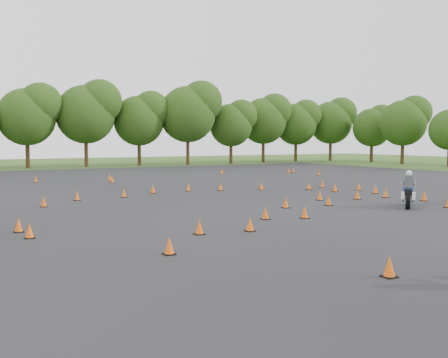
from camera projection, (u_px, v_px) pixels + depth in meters
name	position (u px, v px, depth m)	size (l,w,h in m)	color
ground	(273.00, 215.00, 20.10)	(140.00, 140.00, 0.00)	#2D5119
asphalt_pad	(205.00, 200.00, 25.30)	(62.00, 62.00, 0.00)	black
treeline	(92.00, 125.00, 51.17)	(86.71, 32.14, 10.77)	#244112
traffic_cones	(207.00, 196.00, 24.90)	(36.26, 32.68, 0.45)	#F2570A
rider_grey	(408.00, 189.00, 22.49)	(2.17, 0.66, 1.67)	#3B3D42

